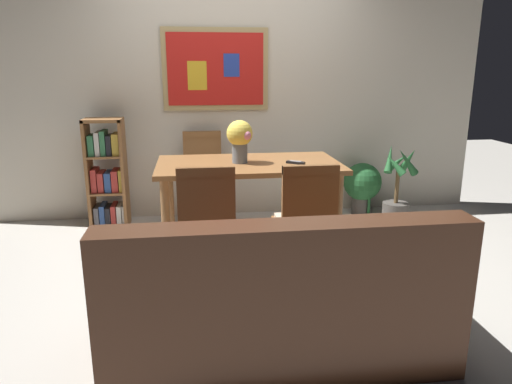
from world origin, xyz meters
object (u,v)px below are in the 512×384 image
(dining_chair_near_right, at_px, (306,215))
(potted_ivy, at_px, (362,185))
(leather_couch, at_px, (278,302))
(flower_vase, at_px, (240,137))
(dining_chair_near_left, at_px, (207,218))
(tv_remote, at_px, (296,162))
(dining_chair_far_left, at_px, (203,170))
(dining_table, at_px, (249,174))
(bookshelf, at_px, (108,177))
(potted_palm, at_px, (397,193))

(dining_chair_near_right, bearing_deg, potted_ivy, 58.04)
(leather_couch, bearing_deg, flower_vase, 91.45)
(dining_chair_near_left, height_order, leather_couch, dining_chair_near_left)
(dining_chair_near_left, relative_size, potted_ivy, 1.63)
(dining_chair_near_left, bearing_deg, tv_remote, 41.17)
(flower_vase, relative_size, tv_remote, 2.32)
(dining_chair_far_left, bearing_deg, dining_chair_near_right, -66.96)
(dining_chair_near_right, bearing_deg, tv_remote, 84.08)
(dining_table, height_order, bookshelf, bookshelf)
(dining_chair_near_left, relative_size, tv_remote, 5.95)
(dining_table, distance_m, flower_vase, 0.32)
(dining_table, distance_m, dining_chair_near_left, 0.87)
(dining_chair_far_left, distance_m, potted_ivy, 1.69)
(dining_chair_near_right, height_order, bookshelf, bookshelf)
(dining_chair_far_left, xyz_separation_m, dining_chair_near_left, (-0.01, -1.55, 0.00))
(dining_chair_near_right, height_order, flower_vase, flower_vase)
(leather_couch, distance_m, potted_palm, 2.61)
(leather_couch, bearing_deg, tv_remote, 74.61)
(potted_ivy, relative_size, tv_remote, 3.66)
(dining_chair_far_left, relative_size, flower_vase, 2.57)
(dining_chair_near_left, distance_m, leather_couch, 0.92)
(bookshelf, relative_size, tv_remote, 6.96)
(dining_chair_near_left, height_order, potted_palm, dining_chair_near_left)
(dining_chair_far_left, relative_size, leather_couch, 0.51)
(potted_ivy, bearing_deg, flower_vase, -149.85)
(bookshelf, height_order, tv_remote, bookshelf)
(dining_chair_near_right, bearing_deg, dining_table, 110.86)
(leather_couch, distance_m, potted_ivy, 2.74)
(potted_ivy, bearing_deg, potted_palm, -51.80)
(flower_vase, bearing_deg, dining_chair_far_left, 110.72)
(bookshelf, bearing_deg, tv_remote, -27.24)
(bookshelf, relative_size, flower_vase, 3.00)
(dining_chair_near_left, bearing_deg, potted_ivy, 42.96)
(dining_table, relative_size, bookshelf, 1.43)
(bookshelf, height_order, potted_palm, bookshelf)
(dining_chair_near_right, relative_size, flower_vase, 2.57)
(dining_chair_near_left, xyz_separation_m, potted_ivy, (1.69, 1.57, -0.21))
(dining_table, xyz_separation_m, potted_ivy, (1.31, 0.80, -0.33))
(bookshelf, bearing_deg, leather_couch, -61.86)
(dining_chair_far_left, distance_m, bookshelf, 0.92)
(dining_table, relative_size, dining_chair_far_left, 1.67)
(leather_couch, distance_m, tv_remote, 1.61)
(dining_chair_near_right, distance_m, potted_ivy, 1.90)
(potted_palm, height_order, flower_vase, flower_vase)
(dining_table, bearing_deg, potted_palm, 17.30)
(dining_table, height_order, dining_chair_far_left, dining_chair_far_left)
(leather_couch, relative_size, potted_palm, 2.26)
(leather_couch, xyz_separation_m, bookshelf, (-1.25, 2.34, 0.18))
(dining_chair_far_left, bearing_deg, potted_ivy, 0.61)
(dining_chair_far_left, bearing_deg, leather_couch, -81.95)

